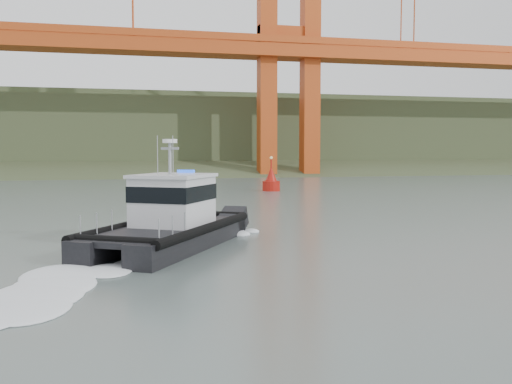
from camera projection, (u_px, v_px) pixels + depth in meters
ground at (297, 259)px, 24.87m from camera, size 400.00×400.00×0.00m
headlands at (150, 141)px, 146.10m from camera, size 500.00×105.36×27.12m
patrol_boat at (170, 219)px, 27.89m from camera, size 9.27×11.72×5.45m
nav_buoy at (271, 181)px, 66.04m from camera, size 2.03×2.03×4.24m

